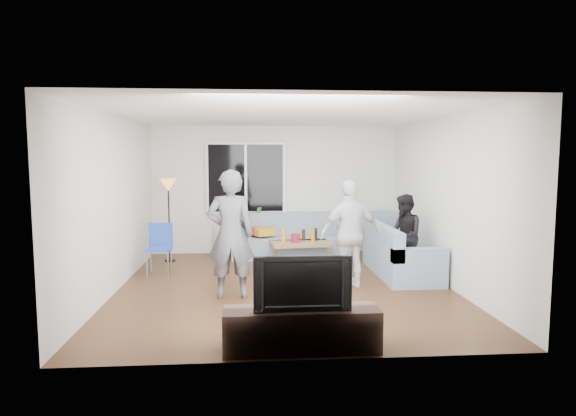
{
  "coord_description": "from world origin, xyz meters",
  "views": [
    {
      "loc": [
        -0.51,
        -7.37,
        1.99
      ],
      "look_at": [
        0.1,
        0.6,
        1.15
      ],
      "focal_mm": 30.78,
      "sensor_mm": 36.0,
      "label": 1
    }
  ],
  "objects": [
    {
      "name": "radiator",
      "position": [
        -0.6,
        2.65,
        0.31
      ],
      "size": [
        1.3,
        0.12,
        0.62
      ],
      "primitive_type": "cube",
      "color": "silver",
      "rests_on": "floor"
    },
    {
      "name": "bottle_e",
      "position": [
        0.71,
        1.79,
        0.52
      ],
      "size": [
        0.07,
        0.07,
        0.24
      ],
      "primitive_type": "cylinder",
      "color": "black",
      "rests_on": "coffee_table"
    },
    {
      "name": "potted_plant",
      "position": [
        -0.37,
        2.62,
        0.8
      ],
      "size": [
        0.22,
        0.19,
        0.35
      ],
      "primitive_type": "imported",
      "rotation": [
        0.0,
        0.0,
        0.22
      ],
      "color": "#396F2C",
      "rests_on": "radiator"
    },
    {
      "name": "bottle_c",
      "position": [
        0.49,
        1.83,
        0.5
      ],
      "size": [
        0.07,
        0.07,
        0.21
      ],
      "primitive_type": "cylinder",
      "color": "#321E0B",
      "rests_on": "coffee_table"
    },
    {
      "name": "player_left",
      "position": [
        -0.79,
        -0.52,
        0.9
      ],
      "size": [
        0.67,
        0.45,
        1.81
      ],
      "primitive_type": "imported",
      "rotation": [
        0.0,
        0.0,
        3.16
      ],
      "color": "#4B4A4F",
      "rests_on": "floor"
    },
    {
      "name": "wall_back",
      "position": [
        0.0,
        2.77,
        1.3
      ],
      "size": [
        5.0,
        0.04,
        2.6
      ],
      "primitive_type": "cube",
      "color": "silver",
      "rests_on": "ground"
    },
    {
      "name": "wall_left",
      "position": [
        -2.52,
        0.0,
        1.3
      ],
      "size": [
        0.04,
        5.5,
        2.6
      ],
      "primitive_type": "cube",
      "color": "silver",
      "rests_on": "ground"
    },
    {
      "name": "vase",
      "position": [
        -0.9,
        2.62,
        0.7
      ],
      "size": [
        0.17,
        0.17,
        0.16
      ],
      "primitive_type": "imported",
      "rotation": [
        0.0,
        0.0,
        0.11
      ],
      "color": "silver",
      "rests_on": "radiator"
    },
    {
      "name": "window_mullion",
      "position": [
        -0.6,
        2.64,
        1.55
      ],
      "size": [
        0.05,
        0.03,
        1.35
      ],
      "primitive_type": "cube",
      "color": "white",
      "rests_on": "window_frame"
    },
    {
      "name": "wall_right",
      "position": [
        2.52,
        0.0,
        1.3
      ],
      "size": [
        0.04,
        5.5,
        2.6
      ],
      "primitive_type": "cube",
      "color": "silver",
      "rests_on": "ground"
    },
    {
      "name": "floor_lamp",
      "position": [
        -2.05,
        2.02,
        0.78
      ],
      "size": [
        0.32,
        0.32,
        1.56
      ],
      "primitive_type": null,
      "color": "orange",
      "rests_on": "floor"
    },
    {
      "name": "window_glass",
      "position": [
        -0.6,
        2.65,
        1.55
      ],
      "size": [
        1.5,
        0.02,
        1.35
      ],
      "primitive_type": "cube",
      "color": "black",
      "rests_on": "window_frame"
    },
    {
      "name": "television",
      "position": [
        0.0,
        -2.5,
        0.72
      ],
      "size": [
        0.99,
        0.13,
        0.57
      ],
      "primitive_type": "imported",
      "color": "black",
      "rests_on": "tv_console"
    },
    {
      "name": "cushion_yellow",
      "position": [
        -0.25,
        2.25,
        0.51
      ],
      "size": [
        0.48,
        0.46,
        0.14
      ],
      "primitive_type": "cube",
      "rotation": [
        0.0,
        0.0,
        0.48
      ],
      "color": "orange",
      "rests_on": "sofa_back_section"
    },
    {
      "name": "sofa_corner",
      "position": [
        2.26,
        2.27,
        0.42
      ],
      "size": [
        0.85,
        0.85,
        0.85
      ],
      "primitive_type": "cube",
      "color": "gray",
      "rests_on": "floor"
    },
    {
      "name": "cushion_red",
      "position": [
        -0.36,
        2.33,
        0.51
      ],
      "size": [
        0.41,
        0.37,
        0.13
      ],
      "primitive_type": "cube",
      "rotation": [
        0.0,
        0.0,
        -0.21
      ],
      "color": "maroon",
      "rests_on": "sofa_back_section"
    },
    {
      "name": "side_chair",
      "position": [
        -2.05,
        0.93,
        0.43
      ],
      "size": [
        0.4,
        0.4,
        0.86
      ],
      "primitive_type": null,
      "rotation": [
        0.0,
        0.0,
        -0.01
      ],
      "color": "#294FB3",
      "rests_on": "floor"
    },
    {
      "name": "window_frame",
      "position": [
        -0.6,
        2.69,
        1.55
      ],
      "size": [
        1.62,
        0.06,
        1.47
      ],
      "primitive_type": "cube",
      "color": "white",
      "rests_on": "wall_back"
    },
    {
      "name": "player_right",
      "position": [
        1.0,
        -0.08,
        0.82
      ],
      "size": [
        1.02,
        0.57,
        1.64
      ],
      "primitive_type": "imported",
      "rotation": [
        0.0,
        0.0,
        3.32
      ],
      "color": "silver",
      "rests_on": "floor"
    },
    {
      "name": "spectator_right",
      "position": [
        2.02,
        0.51,
        0.69
      ],
      "size": [
        0.53,
        0.67,
        1.37
      ],
      "primitive_type": "imported",
      "rotation": [
        0.0,
        0.0,
        -1.59
      ],
      "color": "black",
      "rests_on": "floor"
    },
    {
      "name": "tv_console",
      "position": [
        0.0,
        -2.5,
        0.22
      ],
      "size": [
        1.6,
        0.4,
        0.44
      ],
      "primitive_type": "cube",
      "color": "#312018",
      "rests_on": "floor"
    },
    {
      "name": "sofa_right_section",
      "position": [
        2.02,
        0.65,
        0.42
      ],
      "size": [
        2.0,
        0.85,
        0.85
      ],
      "primitive_type": null,
      "rotation": [
        0.0,
        0.0,
        1.57
      ],
      "color": "gray",
      "rests_on": "floor"
    },
    {
      "name": "spectator_back",
      "position": [
        -0.82,
        2.3,
        0.56
      ],
      "size": [
        0.82,
        0.63,
        1.11
      ],
      "primitive_type": "imported",
      "rotation": [
        0.0,
        0.0,
        0.34
      ],
      "color": "black",
      "rests_on": "floor"
    },
    {
      "name": "floor",
      "position": [
        0.0,
        0.0,
        -0.02
      ],
      "size": [
        5.0,
        5.5,
        0.04
      ],
      "primitive_type": "cube",
      "color": "#56351C",
      "rests_on": "ground"
    },
    {
      "name": "bottle_a",
      "position": [
        0.1,
        1.77,
        0.52
      ],
      "size": [
        0.07,
        0.07,
        0.24
      ],
      "primitive_type": "cylinder",
      "color": "#EDA10D",
      "rests_on": "coffee_table"
    },
    {
      "name": "ceiling",
      "position": [
        0.0,
        0.0,
        2.62
      ],
      "size": [
        5.0,
        5.5,
        0.04
      ],
      "primitive_type": "cube",
      "color": "white",
      "rests_on": "ground"
    },
    {
      "name": "sofa_back_section",
      "position": [
        0.27,
        2.27,
        0.42
      ],
      "size": [
        2.3,
        0.85,
        0.85
      ],
      "primitive_type": null,
      "color": "gray",
      "rests_on": "floor"
    },
    {
      "name": "coffee_table",
      "position": [
        0.41,
        1.66,
        0.2
      ],
      "size": [
        1.17,
        0.74,
        0.4
      ],
      "primitive_type": "cube",
      "rotation": [
        0.0,
        0.0,
        0.13
      ],
      "color": "olive",
      "rests_on": "floor"
    },
    {
      "name": "bottle_d",
      "position": [
        0.64,
        1.59,
        0.53
      ],
      "size": [
        0.07,
        0.07,
        0.25
      ],
      "primitive_type": "cylinder",
      "color": "orange",
      "rests_on": "coffee_table"
    },
    {
      "name": "pitcher",
      "position": [
        0.32,
        1.61,
        0.49
      ],
      "size": [
        0.17,
        0.17,
        0.17
      ],
      "primitive_type": "cylinder",
      "color": "maroon",
      "rests_on": "coffee_table"
    },
    {
      "name": "wall_front",
      "position": [
        0.0,
        -2.77,
        1.3
      ],
      "size": [
        5.0,
        0.04,
        2.6
      ],
      "primitive_type": "cube",
      "color": "silver",
      "rests_on": "ground"
    }
  ]
}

